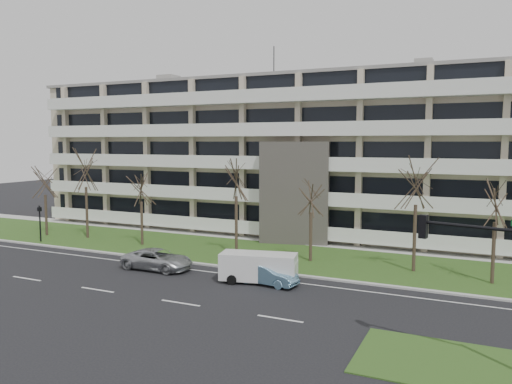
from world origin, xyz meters
The scene contains 19 objects.
ground centered at (0.00, 0.00, 0.00)m, with size 160.00×160.00×0.00m, color black.
grass_verge centered at (0.00, 13.00, 0.03)m, with size 90.00×10.00×0.06m, color #2F4C19.
curb centered at (0.00, 8.00, 0.06)m, with size 90.00×0.35×0.12m, color #B2B2AD.
sidewalk centered at (0.00, 18.50, 0.04)m, with size 90.00×2.00×0.08m, color #B2B2AD.
grass_median centered at (14.00, -2.00, 0.03)m, with size 7.00×5.00×0.06m, color #2F4C19.
lane_edge_line centered at (0.00, 6.50, 0.01)m, with size 90.00×0.12×0.01m, color white.
apartment_building centered at (-0.01, 25.32, 7.61)m, with size 60.50×15.10×18.75m.
silver_pickup centered at (-5.58, 5.61, 0.71)m, with size 2.37×5.13×1.43m, color #B5B9BD.
blue_sedan centered at (2.98, 5.38, 0.66)m, with size 1.39×3.98×1.31m, color #6D9DBE.
white_van centered at (2.33, 5.60, 1.13)m, with size 5.13×2.74×1.89m.
traffic_signal centered at (16.04, -2.14, 3.95)m, with size 5.15×1.50×6.10m.
pedestrian_signal centered at (-20.87, 9.17, 2.11)m, with size 0.33×0.27×3.32m.
tree_0 centered at (-22.75, 11.61, 5.49)m, with size 3.53×3.53×7.06m.
tree_1 centered at (-18.30, 12.29, 6.69)m, with size 4.30×4.30×8.60m.
tree_2 centered at (-11.73, 11.90, 5.28)m, with size 3.40×3.40×6.80m.
tree_3 centered at (-2.45, 11.76, 6.56)m, with size 4.22×4.22×8.44m.
tree_4 centered at (3.53, 12.30, 5.18)m, with size 3.33×3.33×6.67m.
tree_5 centered at (10.99, 12.42, 6.51)m, with size 4.19×4.19×8.37m.
tree_6 centered at (15.91, 11.39, 5.51)m, with size 3.55×3.55×7.09m.
Camera 1 is at (15.14, -22.91, 9.01)m, focal length 35.00 mm.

